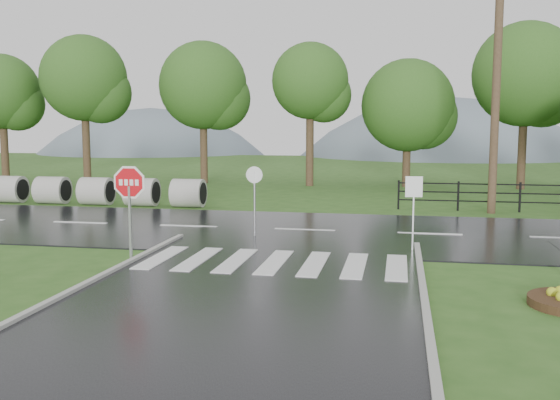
# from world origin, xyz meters

# --- Properties ---
(ground) EXTENTS (120.00, 120.00, 0.00)m
(ground) POSITION_xyz_m (0.00, 0.00, 0.00)
(ground) COLOR #2E581D
(ground) RESTS_ON ground
(main_road) EXTENTS (90.00, 8.00, 0.04)m
(main_road) POSITION_xyz_m (0.00, 10.00, 0.00)
(main_road) COLOR black
(main_road) RESTS_ON ground
(crosswalk) EXTENTS (6.50, 2.80, 0.02)m
(crosswalk) POSITION_xyz_m (0.00, 5.00, 0.06)
(crosswalk) COLOR silver
(crosswalk) RESTS_ON ground
(fence_west) EXTENTS (9.58, 0.08, 1.20)m
(fence_west) POSITION_xyz_m (7.75, 16.00, 0.72)
(fence_west) COLOR black
(fence_west) RESTS_ON ground
(hills) EXTENTS (102.00, 48.00, 48.00)m
(hills) POSITION_xyz_m (3.49, 65.00, -15.54)
(hills) COLOR slate
(hills) RESTS_ON ground
(treeline) EXTENTS (83.20, 5.20, 10.00)m
(treeline) POSITION_xyz_m (1.00, 24.00, 0.00)
(treeline) COLOR #265119
(treeline) RESTS_ON ground
(culvert_pipes) EXTENTS (13.90, 1.20, 1.20)m
(culvert_pipes) POSITION_xyz_m (-12.04, 15.00, 0.60)
(culvert_pipes) COLOR #9E9B93
(culvert_pipes) RESTS_ON ground
(stop_sign) EXTENTS (1.16, 0.06, 2.60)m
(stop_sign) POSITION_xyz_m (-3.71, 4.72, 1.81)
(stop_sign) COLOR #939399
(stop_sign) RESTS_ON ground
(reg_sign_small) EXTENTS (0.46, 0.08, 2.08)m
(reg_sign_small) POSITION_xyz_m (3.41, 7.21, 1.48)
(reg_sign_small) COLOR #939399
(reg_sign_small) RESTS_ON ground
(reg_sign_round) EXTENTS (0.51, 0.07, 2.20)m
(reg_sign_round) POSITION_xyz_m (-1.35, 8.54, 1.40)
(reg_sign_round) COLOR #939399
(reg_sign_round) RESTS_ON ground
(utility_pole_east) EXTENTS (1.69, 0.44, 9.56)m
(utility_pole_east) POSITION_xyz_m (6.61, 15.50, 4.86)
(utility_pole_east) COLOR #473523
(utility_pole_east) RESTS_ON ground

